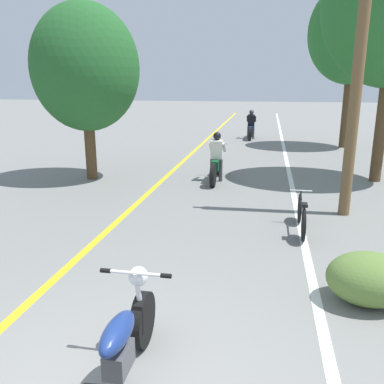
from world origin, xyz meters
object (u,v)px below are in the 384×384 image
roadside_tree_right_far (353,32)px  motorcycle_foreground (120,348)px  utility_pole (360,51)px  motorcycle_rider_lead (217,163)px  roadside_tree_left (85,68)px  bicycle_parked (302,215)px  motorcycle_rider_far (251,128)px

roadside_tree_right_far → motorcycle_foreground: roadside_tree_right_far is taller
utility_pole → roadside_tree_right_far: 10.27m
motorcycle_rider_lead → roadside_tree_left: bearing=-173.8°
roadside_tree_left → bicycle_parked: bearing=-30.7°
utility_pole → bicycle_parked: size_ratio=4.05×
roadside_tree_left → bicycle_parked: roadside_tree_left is taller
motorcycle_foreground → motorcycle_rider_lead: motorcycle_rider_lead is taller
utility_pole → roadside_tree_left: (-6.95, 2.24, -0.22)m
motorcycle_rider_far → motorcycle_foreground: bearing=-91.3°
roadside_tree_left → bicycle_parked: size_ratio=3.04×
roadside_tree_right_far → roadside_tree_left: (-8.54, -7.80, -1.63)m
roadside_tree_left → motorcycle_rider_far: size_ratio=2.29×
roadside_tree_left → motorcycle_rider_far: 11.20m
roadside_tree_right_far → roadside_tree_left: roadside_tree_right_far is taller
motorcycle_rider_lead → bicycle_parked: bearing=-61.1°
motorcycle_rider_far → bicycle_parked: (1.58, -13.49, -0.22)m
roadside_tree_right_far → motorcycle_rider_lead: size_ratio=3.23×
utility_pole → motorcycle_foreground: bearing=-116.8°
utility_pole → roadside_tree_right_far: bearing=81.0°
roadside_tree_left → motorcycle_foreground: bearing=-64.4°
motorcycle_foreground → bicycle_parked: (2.00, 4.69, -0.10)m
motorcycle_rider_lead → motorcycle_rider_far: 9.59m
utility_pole → motorcycle_rider_lead: size_ratio=3.08×
roadside_tree_right_far → motorcycle_rider_far: size_ratio=3.19×
motorcycle_foreground → bicycle_parked: motorcycle_foreground is taller
motorcycle_foreground → motorcycle_rider_lead: size_ratio=0.97×
utility_pole → motorcycle_rider_far: bearing=102.0°
bicycle_parked → roadside_tree_left: bearing=149.3°
roadside_tree_right_far → bicycle_parked: (-2.61, -11.32, -4.51)m
motorcycle_rider_lead → motorcycle_rider_far: motorcycle_rider_far is taller
roadside_tree_left → motorcycle_rider_lead: bearing=6.2°
motorcycle_foreground → bicycle_parked: bearing=66.9°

